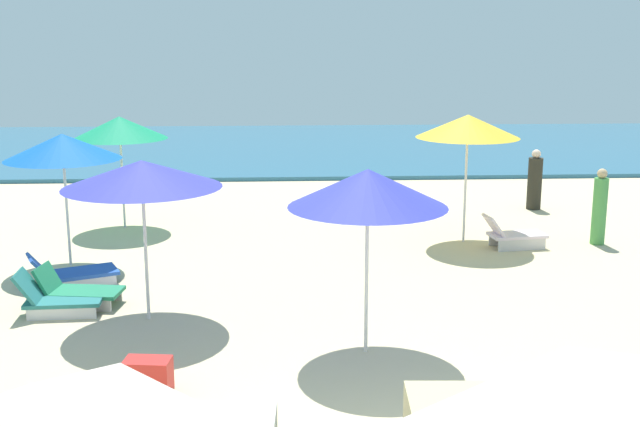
{
  "coord_description": "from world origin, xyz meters",
  "views": [
    {
      "loc": [
        -1.73,
        -6.81,
        4.25
      ],
      "look_at": [
        -0.91,
        8.49,
        0.8
      ],
      "focal_mm": 44.95,
      "sensor_mm": 36.0,
      "label": 1
    }
  ],
  "objects": [
    {
      "name": "lounge_chair_4_0",
      "position": [
        -4.97,
        5.58,
        0.23
      ],
      "size": [
        1.38,
        0.78,
        0.65
      ],
      "rotation": [
        0.0,
        0.0,
        1.43
      ],
      "color": "silver",
      "rests_on": "ground_plane"
    },
    {
      "name": "beachgoer_3",
      "position": [
        4.86,
        8.88,
        0.75
      ],
      "size": [
        0.4,
        0.4,
        1.58
      ],
      "rotation": [
        0.0,
        0.0,
        0.95
      ],
      "color": "#4D9A4B",
      "rests_on": "ground_plane"
    },
    {
      "name": "umbrella_5",
      "position": [
        -5.17,
        10.86,
        2.24
      ],
      "size": [
        2.07,
        2.07,
        2.49
      ],
      "color": "silver",
      "rests_on": "ground_plane"
    },
    {
      "name": "umbrella_6",
      "position": [
        -5.63,
        7.85,
        2.24
      ],
      "size": [
        2.1,
        2.1,
        2.48
      ],
      "color": "silver",
      "rests_on": "ground_plane"
    },
    {
      "name": "lounge_chair_4_1",
      "position": [
        -5.17,
        5.18,
        0.24
      ],
      "size": [
        1.31,
        0.69,
        0.7
      ],
      "rotation": [
        0.0,
        0.0,
        1.62
      ],
      "color": "silver",
      "rests_on": "ground_plane"
    },
    {
      "name": "ocean",
      "position": [
        0.0,
        23.22,
        0.06
      ],
      "size": [
        60.0,
        13.56,
        0.12
      ],
      "primitive_type": "cube",
      "color": "#2A6484",
      "rests_on": "ground_plane"
    },
    {
      "name": "lounge_chair_0_0",
      "position": [
        3.01,
        8.67,
        0.26
      ],
      "size": [
        1.3,
        0.71,
        0.69
      ],
      "rotation": [
        0.0,
        0.0,
        1.71
      ],
      "color": "silver",
      "rests_on": "ground_plane"
    },
    {
      "name": "beachgoer_2",
      "position": [
        4.6,
        12.27,
        0.69
      ],
      "size": [
        0.48,
        0.48,
        1.49
      ],
      "rotation": [
        0.0,
        0.0,
        0.53
      ],
      "color": "#2A281F",
      "rests_on": "ground_plane"
    },
    {
      "name": "umbrella_4",
      "position": [
        -3.72,
        4.87,
        2.24
      ],
      "size": [
        2.35,
        2.35,
        2.45
      ],
      "color": "silver",
      "rests_on": "ground_plane"
    },
    {
      "name": "umbrella_7",
      "position": [
        -0.56,
        3.41,
        2.28
      ],
      "size": [
        2.12,
        2.12,
        2.53
      ],
      "color": "silver",
      "rests_on": "ground_plane"
    },
    {
      "name": "umbrella_0",
      "position": [
        2.14,
        9.22,
        2.41
      ],
      "size": [
        2.11,
        2.11,
        2.65
      ],
      "color": "silver",
      "rests_on": "ground_plane"
    },
    {
      "name": "lounge_chair_6_0",
      "position": [
        -5.31,
        6.59,
        0.22
      ],
      "size": [
        1.59,
        1.17,
        0.61
      ],
      "rotation": [
        0.0,
        0.0,
        1.98
      ],
      "color": "silver",
      "rests_on": "ground_plane"
    },
    {
      "name": "cooler_box_0",
      "position": [
        -3.33,
        2.3,
        0.21
      ],
      "size": [
        0.59,
        0.4,
        0.42
      ],
      "primitive_type": "cube",
      "rotation": [
        0.0,
        0.0,
        6.16
      ],
      "color": "red",
      "rests_on": "ground_plane"
    }
  ]
}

